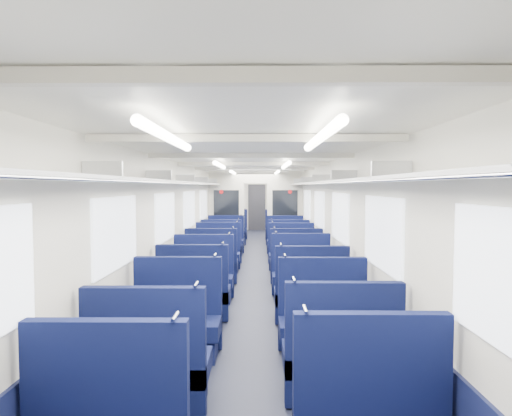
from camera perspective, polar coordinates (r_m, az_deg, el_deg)
The scene contains 33 objects.
floor at distance 9.77m, azimuth -0.20°, elevation -8.35°, with size 2.80×18.00×0.01m, color black.
ceiling at distance 9.59m, azimuth -0.20°, elevation 5.56°, with size 2.80×18.00×0.01m, color silver.
wall_left at distance 9.73m, azimuth -8.48°, elevation -1.44°, with size 0.02×18.00×2.35m, color beige.
dado_left at distance 9.82m, azimuth -8.36°, elevation -6.24°, with size 0.03×17.90×0.70m, color #0F1333.
wall_right at distance 9.70m, azimuth 8.10°, elevation -1.45°, with size 0.02×18.00×2.35m, color beige.
dado_right at distance 9.79m, azimuth 7.98°, elevation -6.27°, with size 0.03×17.90×0.70m, color #0F1333.
wall_far at distance 18.60m, azimuth 0.10°, elevation 0.65°, with size 2.80×0.02×2.35m, color beige.
luggage_rack_left at distance 9.67m, azimuth -7.42°, elevation 3.28°, with size 0.36×17.40×0.18m.
luggage_rack_right at distance 9.65m, azimuth 7.03°, elevation 3.28°, with size 0.36×17.40×0.18m.
windows at distance 9.14m, azimuth -0.23°, elevation -0.14°, with size 2.78×15.60×0.75m.
ceiling_fittings at distance 9.33m, azimuth -0.22°, elevation 5.26°, with size 2.70×16.06×0.11m.
end_door at distance 18.54m, azimuth 0.10°, elevation 0.10°, with size 0.75×0.06×2.00m, color black.
bulkhead at distance 12.70m, azimuth -0.05°, elevation -0.14°, with size 2.80×0.10×2.35m.
seat_4 at distance 3.95m, azimuth -14.22°, elevation -20.41°, with size 1.01×0.56×1.13m.
seat_5 at distance 4.08m, azimuth 11.29°, elevation -19.63°, with size 1.01×0.56×1.13m.
seat_6 at distance 5.03m, azimuth -10.68°, elevation -15.18°, with size 1.01×0.56×1.13m.
seat_7 at distance 4.98m, azimuth 9.10°, elevation -15.38°, with size 1.01×0.56×1.13m.
seat_8 at distance 6.27m, azimuth -8.34°, elevation -11.53°, with size 1.01×0.56×1.13m.
seat_9 at distance 6.12m, azimuth 7.36°, elevation -11.86°, with size 1.01×0.56×1.13m.
seat_10 at distance 7.22m, azimuth -7.13°, elevation -9.59°, with size 1.01×0.56×1.13m.
seat_11 at distance 7.37m, azimuth 6.14°, elevation -9.33°, with size 1.01×0.56×1.13m.
seat_12 at distance 8.49m, azimuth -5.96°, elevation -7.69°, with size 1.01×0.56×1.13m.
seat_13 at distance 8.47m, azimuth 5.37°, elevation -7.71°, with size 1.01×0.56×1.13m.
seat_14 at distance 9.62m, azimuth -5.19°, elevation -6.43°, with size 1.01×0.56×1.13m.
seat_15 at distance 9.45m, azimuth 4.85°, elevation -6.60°, with size 1.01×0.56×1.13m.
seat_16 at distance 10.67m, azimuth -4.63°, elevation -5.51°, with size 1.01×0.56×1.13m.
seat_17 at distance 10.59m, azimuth 4.37°, elevation -5.57°, with size 1.01×0.56×1.13m.
seat_18 at distance 11.91m, azimuth -4.09°, elevation -4.63°, with size 1.01×0.56×1.13m.
seat_19 at distance 11.79m, azimuth 3.96°, elevation -4.71°, with size 1.01×0.56×1.13m.
seat_20 at distance 13.89m, azimuth -3.44°, elevation -3.55°, with size 1.01×0.56×1.13m.
seat_21 at distance 13.79m, azimuth 3.44°, elevation -3.60°, with size 1.01×0.56×1.13m.
seat_22 at distance 15.08m, azimuth -3.13°, elevation -3.04°, with size 1.01×0.56×1.13m.
seat_23 at distance 14.93m, azimuth 3.21°, elevation -3.10°, with size 1.01×0.56×1.13m.
Camera 1 is at (0.11, -9.58, 1.90)m, focal length 29.74 mm.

